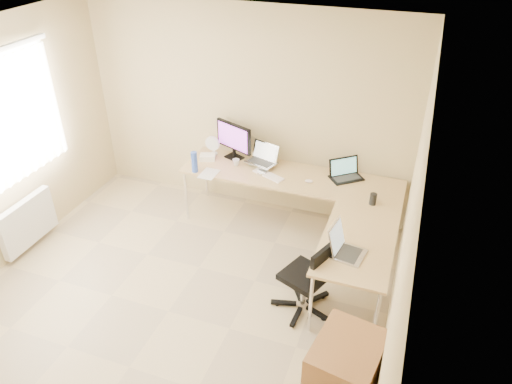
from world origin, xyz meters
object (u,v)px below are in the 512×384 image
(office_chair, at_px, (305,269))
(monitor, at_px, (234,141))
(mug, at_px, (236,162))
(desk_return, at_px, (354,269))
(water_bottle, at_px, (194,162))
(laptop_center, at_px, (261,154))
(laptop_black, at_px, (347,170))
(keyboard, at_px, (268,175))
(laptop_return, at_px, (348,244))
(desk_main, at_px, (290,201))
(cabinet, at_px, (343,381))
(desk_fan, at_px, (214,146))

(office_chair, bearing_deg, monitor, 153.52)
(mug, height_order, office_chair, office_chair)
(desk_return, xyz_separation_m, water_bottle, (-2.10, 0.70, 0.50))
(laptop_center, relative_size, laptop_black, 0.98)
(laptop_center, relative_size, office_chair, 0.42)
(desk_return, distance_m, keyboard, 1.57)
(laptop_center, bearing_deg, laptop_return, -27.31)
(monitor, bearing_deg, desk_return, -11.01)
(laptop_return, bearing_deg, desk_return, -4.58)
(laptop_center, xyz_separation_m, mug, (-0.30, -0.09, -0.12))
(laptop_black, bearing_deg, mug, 146.94)
(desk_main, xyz_separation_m, laptop_return, (0.91, -1.25, 0.49))
(monitor, relative_size, laptop_center, 1.51)
(desk_return, relative_size, laptop_return, 3.49)
(laptop_return, relative_size, cabinet, 0.46)
(desk_main, bearing_deg, mug, 178.47)
(water_bottle, relative_size, desk_fan, 1.08)
(desk_main, height_order, desk_fan, desk_fan)
(mug, bearing_deg, desk_return, -31.09)
(desk_return, distance_m, laptop_center, 1.85)
(keyboard, distance_m, water_bottle, 0.90)
(water_bottle, distance_m, laptop_return, 2.25)
(laptop_center, xyz_separation_m, keyboard, (0.16, -0.20, -0.15))
(laptop_black, height_order, desk_fan, desk_fan)
(cabinet, bearing_deg, keyboard, 131.28)
(monitor, distance_m, laptop_return, 2.26)
(keyboard, relative_size, desk_fan, 1.71)
(desk_return, height_order, laptop_return, laptop_return)
(desk_return, height_order, keyboard, keyboard)
(desk_return, xyz_separation_m, cabinet, (0.15, -1.34, -0.01))
(desk_main, height_order, water_bottle, water_bottle)
(desk_fan, height_order, laptop_return, laptop_return)
(laptop_return, bearing_deg, mug, 61.63)
(laptop_center, relative_size, mug, 4.17)
(desk_return, xyz_separation_m, office_chair, (-0.44, -0.32, 0.14))
(keyboard, xyz_separation_m, laptop_return, (1.17, -1.16, 0.11))
(desk_main, height_order, laptop_black, laptop_black)
(laptop_black, height_order, mug, laptop_black)
(laptop_center, xyz_separation_m, laptop_black, (1.05, 0.05, -0.05))
(monitor, height_order, water_bottle, monitor)
(monitor, height_order, office_chair, monitor)
(office_chair, bearing_deg, desk_main, 134.07)
(keyboard, bearing_deg, desk_return, -12.84)
(keyboard, bearing_deg, laptop_center, 152.42)
(laptop_center, xyz_separation_m, desk_fan, (-0.68, 0.09, -0.04))
(laptop_black, bearing_deg, keyboard, 156.81)
(monitor, distance_m, laptop_black, 1.46)
(water_bottle, height_order, cabinet, water_bottle)
(desk_main, bearing_deg, laptop_black, 13.83)
(water_bottle, xyz_separation_m, cabinet, (2.25, -2.04, -0.50))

